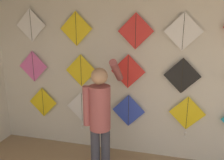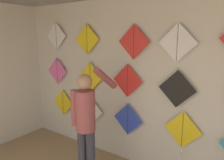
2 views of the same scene
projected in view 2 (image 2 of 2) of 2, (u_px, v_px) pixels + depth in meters
back_panel at (132, 83)px, 3.65m from camera, size 5.68×0.06×2.80m
shopkeeper at (86, 118)px, 3.21m from camera, size 0.43×0.67×1.76m
kite_0 at (63, 103)px, 4.62m from camera, size 0.55×0.01×0.55m
kite_1 at (91, 112)px, 4.19m from camera, size 0.55×0.04×0.69m
kite_2 at (128, 119)px, 3.71m from camera, size 0.55×0.01×0.55m
kite_3 at (182, 131)px, 3.18m from camera, size 0.55×0.04×0.69m
kite_5 at (57, 71)px, 4.56m from camera, size 0.55×0.01×0.55m
kite_6 at (90, 77)px, 4.05m from camera, size 0.55×0.01×0.55m
kite_7 at (127, 81)px, 3.59m from camera, size 0.55×0.01×0.55m
kite_8 at (177, 89)px, 3.12m from camera, size 0.55×0.01×0.55m
kite_10 at (56, 36)px, 4.40m from camera, size 0.55×0.01×0.55m
kite_11 at (87, 39)px, 3.95m from camera, size 0.55×0.01×0.55m
kite_12 at (134, 42)px, 3.40m from camera, size 0.55×0.01×0.55m
kite_13 at (177, 43)px, 3.01m from camera, size 0.55×0.01×0.55m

